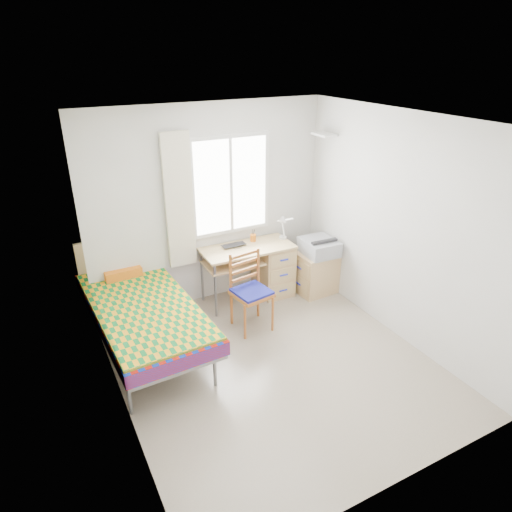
# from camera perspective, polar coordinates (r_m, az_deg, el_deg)

# --- Properties ---
(floor) EXTENTS (3.50, 3.50, 0.00)m
(floor) POSITION_cam_1_polar(r_m,az_deg,el_deg) (5.16, 2.40, -13.40)
(floor) COLOR #BCAD93
(floor) RESTS_ON ground
(ceiling) EXTENTS (3.50, 3.50, 0.00)m
(ceiling) POSITION_cam_1_polar(r_m,az_deg,el_deg) (4.10, 3.07, 16.49)
(ceiling) COLOR white
(ceiling) RESTS_ON wall_back
(wall_back) EXTENTS (3.20, 0.00, 3.20)m
(wall_back) POSITION_cam_1_polar(r_m,az_deg,el_deg) (5.94, -5.87, 6.13)
(wall_back) COLOR silver
(wall_back) RESTS_ON ground
(wall_left) EXTENTS (0.00, 3.50, 3.50)m
(wall_left) POSITION_cam_1_polar(r_m,az_deg,el_deg) (4.00, -17.63, -4.72)
(wall_left) COLOR silver
(wall_left) RESTS_ON ground
(wall_right) EXTENTS (0.00, 3.50, 3.50)m
(wall_right) POSITION_cam_1_polar(r_m,az_deg,el_deg) (5.40, 17.55, 3.14)
(wall_right) COLOR silver
(wall_right) RESTS_ON ground
(window) EXTENTS (1.10, 0.04, 1.30)m
(window) POSITION_cam_1_polar(r_m,az_deg,el_deg) (5.96, -3.19, 8.80)
(window) COLOR white
(window) RESTS_ON wall_back
(curtain) EXTENTS (0.35, 0.05, 1.70)m
(curtain) POSITION_cam_1_polar(r_m,az_deg,el_deg) (5.70, -9.59, 6.68)
(curtain) COLOR beige
(curtain) RESTS_ON wall_back
(floating_shelf) EXTENTS (0.20, 0.32, 0.03)m
(floating_shelf) POSITION_cam_1_polar(r_m,az_deg,el_deg) (6.14, 8.51, 14.80)
(floating_shelf) COLOR white
(floating_shelf) RESTS_ON wall_right
(bed) EXTENTS (1.14, 2.30, 0.98)m
(bed) POSITION_cam_1_polar(r_m,az_deg,el_deg) (5.41, -14.14, -6.19)
(bed) COLOR gray
(bed) RESTS_ON floor
(desk) EXTENTS (1.24, 0.60, 0.77)m
(desk) POSITION_cam_1_polar(r_m,az_deg,el_deg) (6.31, 1.60, -1.26)
(desk) COLOR tan
(desk) RESTS_ON floor
(chair) EXTENTS (0.48, 0.48, 0.97)m
(chair) POSITION_cam_1_polar(r_m,az_deg,el_deg) (5.52, -0.71, -3.86)
(chair) COLOR #A96920
(chair) RESTS_ON floor
(cabinet) EXTENTS (0.57, 0.51, 0.59)m
(cabinet) POSITION_cam_1_polar(r_m,az_deg,el_deg) (6.47, 7.38, -1.98)
(cabinet) COLOR tan
(cabinet) RESTS_ON floor
(printer) EXTENTS (0.45, 0.51, 0.21)m
(printer) POSITION_cam_1_polar(r_m,az_deg,el_deg) (6.28, 7.89, 1.19)
(printer) COLOR #9B9DA2
(printer) RESTS_ON cabinet
(laptop) EXTENTS (0.33, 0.22, 0.03)m
(laptop) POSITION_cam_1_polar(r_m,az_deg,el_deg) (6.02, -2.60, 1.18)
(laptop) COLOR black
(laptop) RESTS_ON desk
(pen_cup) EXTENTS (0.09, 0.09, 0.10)m
(pen_cup) POSITION_cam_1_polar(r_m,az_deg,el_deg) (6.20, -0.37, 2.29)
(pen_cup) COLOR #D95918
(pen_cup) RESTS_ON desk
(task_lamp) EXTENTS (0.22, 0.32, 0.40)m
(task_lamp) POSITION_cam_1_polar(r_m,az_deg,el_deg) (6.10, 3.49, 3.88)
(task_lamp) COLOR white
(task_lamp) RESTS_ON desk
(book) EXTENTS (0.25, 0.28, 0.02)m
(book) POSITION_cam_1_polar(r_m,az_deg,el_deg) (5.98, -2.94, -0.98)
(book) COLOR gray
(book) RESTS_ON desk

